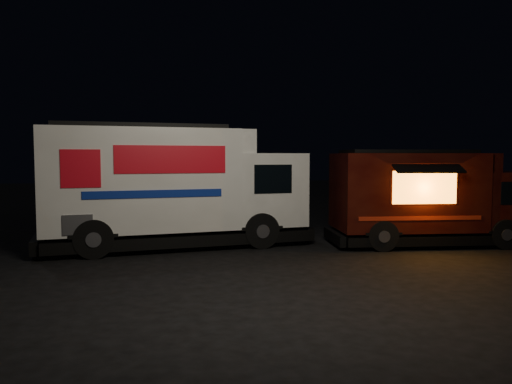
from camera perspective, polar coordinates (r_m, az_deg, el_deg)
The scene contains 3 objects.
ground at distance 11.72m, azimuth -0.59°, elevation -8.39°, with size 80.00×80.00×0.00m, color black.
white_truck at distance 14.25m, azimuth -9.05°, elevation 0.67°, with size 7.50×2.56×3.40m, color white, non-canonical shape.
red_truck at distance 15.23m, azimuth 19.41°, elevation -0.57°, with size 5.85×2.15×2.72m, color #39120A, non-canonical shape.
Camera 1 is at (-2.26, -11.22, 2.52)m, focal length 35.00 mm.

